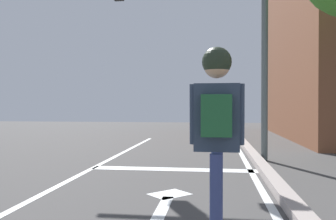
{
  "coord_description": "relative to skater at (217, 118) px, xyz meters",
  "views": [
    {
      "loc": [
        2.45,
        1.8,
        1.34
      ],
      "look_at": [
        1.54,
        8.85,
        1.25
      ],
      "focal_mm": 38.07,
      "sensor_mm": 36.0,
      "label": 1
    }
  ],
  "objects": [
    {
      "name": "lane_line_center",
      "position": [
        -2.59,
        1.02,
        -1.22
      ],
      "size": [
        0.12,
        20.0,
        0.01
      ],
      "primitive_type": "cube",
      "color": "silver",
      "rests_on": "ground"
    },
    {
      "name": "curb_strip",
      "position": [
        0.97,
        1.02,
        -1.16
      ],
      "size": [
        0.24,
        24.0,
        0.14
      ],
      "primitive_type": "cube",
      "color": "#A39791",
      "rests_on": "ground"
    },
    {
      "name": "lane_arrow_stem",
      "position": [
        -0.68,
        1.27,
        -1.22
      ],
      "size": [
        0.16,
        1.4,
        0.01
      ],
      "primitive_type": "cube",
      "color": "silver",
      "rests_on": "ground"
    },
    {
      "name": "stop_bar",
      "position": [
        -0.86,
        4.2,
        -1.22
      ],
      "size": [
        3.46,
        0.4,
        0.01
      ],
      "primitive_type": "cube",
      "color": "silver",
      "rests_on": "ground"
    },
    {
      "name": "skater",
      "position": [
        0.0,
        0.0,
        0.0
      ],
      "size": [
        0.49,
        0.64,
        1.78
      ],
      "color": "navy",
      "rests_on": "skateboard"
    },
    {
      "name": "lane_arrow_head",
      "position": [
        -0.68,
        2.12,
        -1.22
      ],
      "size": [
        0.71,
        0.71,
        0.01
      ],
      "primitive_type": "cube",
      "rotation": [
        0.0,
        0.0,
        0.79
      ],
      "color": "silver",
      "rests_on": "ground"
    },
    {
      "name": "traffic_signal_mast",
      "position": [
        -0.28,
        5.7,
        2.5
      ],
      "size": [
        4.95,
        0.34,
        5.1
      ],
      "color": "#596261",
      "rests_on": "ground"
    }
  ]
}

